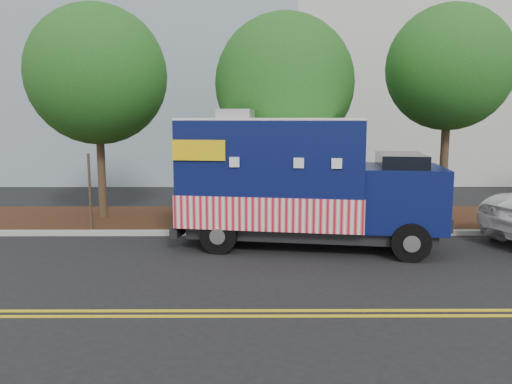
{
  "coord_description": "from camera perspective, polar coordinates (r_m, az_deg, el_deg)",
  "views": [
    {
      "loc": [
        -0.13,
        -12.91,
        3.38
      ],
      "look_at": [
        -0.08,
        0.6,
        1.4
      ],
      "focal_mm": 35.0,
      "sensor_mm": 36.0,
      "label": 1
    }
  ],
  "objects": [
    {
      "name": "ground",
      "position": [
        13.35,
        0.34,
        -6.34
      ],
      "size": [
        120.0,
        120.0,
        0.0
      ],
      "primitive_type": "plane",
      "color": "black",
      "rests_on": "ground"
    },
    {
      "name": "tree_a",
      "position": [
        17.21,
        -17.69,
        12.61
      ],
      "size": [
        4.46,
        4.46,
        7.02
      ],
      "color": "#38281C",
      "rests_on": "ground"
    },
    {
      "name": "centerline_far",
      "position": [
        8.88,
        0.65,
        -14.0
      ],
      "size": [
        120.0,
        0.1,
        0.01
      ],
      "primitive_type": "cube",
      "color": "gold",
      "rests_on": "ground"
    },
    {
      "name": "food_truck",
      "position": [
        13.33,
        4.54,
        0.84
      ],
      "size": [
        7.22,
        3.61,
        3.64
      ],
      "rotation": [
        0.0,
        0.0,
        -0.16
      ],
      "color": "black",
      "rests_on": "ground"
    },
    {
      "name": "centerline_near",
      "position": [
        9.11,
        0.62,
        -13.41
      ],
      "size": [
        120.0,
        0.1,
        0.01
      ],
      "primitive_type": "cube",
      "color": "gold",
      "rests_on": "ground"
    },
    {
      "name": "curb",
      "position": [
        14.69,
        0.28,
        -4.68
      ],
      "size": [
        120.0,
        0.18,
        0.15
      ],
      "primitive_type": "cube",
      "color": "#9E9E99",
      "rests_on": "ground"
    },
    {
      "name": "sign_post",
      "position": [
        15.39,
        -18.43,
        -0.25
      ],
      "size": [
        0.06,
        0.06,
        2.4
      ],
      "primitive_type": "cube",
      "color": "#473828",
      "rests_on": "ground"
    },
    {
      "name": "mulch_strip",
      "position": [
        16.74,
        0.22,
        -3.06
      ],
      "size": [
        120.0,
        4.0,
        0.15
      ],
      "primitive_type": "cube",
      "color": "black",
      "rests_on": "ground"
    },
    {
      "name": "tree_c",
      "position": [
        16.92,
        21.19,
        13.06
      ],
      "size": [
        3.85,
        3.85,
        6.88
      ],
      "color": "#38281C",
      "rests_on": "ground"
    },
    {
      "name": "tree_b",
      "position": [
        15.71,
        3.27,
        12.23
      ],
      "size": [
        4.28,
        4.28,
        6.6
      ],
      "color": "#38281C",
      "rests_on": "ground"
    }
  ]
}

